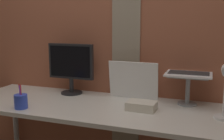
{
  "coord_description": "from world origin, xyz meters",
  "views": [
    {
      "loc": [
        0.76,
        -1.87,
        1.36
      ],
      "look_at": [
        0.07,
        0.04,
        0.99
      ],
      "focal_mm": 44.47,
      "sensor_mm": 36.0,
      "label": 1
    }
  ],
  "objects_px": {
    "laptop": "(189,67)",
    "whiteboard_panel": "(133,80)",
    "monitor": "(71,64)",
    "pen_cup": "(21,101)"
  },
  "relations": [
    {
      "from": "laptop",
      "to": "whiteboard_panel",
      "type": "xyz_separation_m",
      "value": [
        -0.42,
        -0.05,
        -0.12
      ]
    },
    {
      "from": "whiteboard_panel",
      "to": "laptop",
      "type": "bearing_deg",
      "value": 6.2
    },
    {
      "from": "monitor",
      "to": "pen_cup",
      "type": "height_order",
      "value": "monitor"
    },
    {
      "from": "pen_cup",
      "to": "monitor",
      "type": "bearing_deg",
      "value": 73.45
    },
    {
      "from": "monitor",
      "to": "whiteboard_panel",
      "type": "height_order",
      "value": "monitor"
    },
    {
      "from": "monitor",
      "to": "pen_cup",
      "type": "relative_size",
      "value": 2.43
    },
    {
      "from": "laptop",
      "to": "whiteboard_panel",
      "type": "relative_size",
      "value": 0.84
    },
    {
      "from": "monitor",
      "to": "pen_cup",
      "type": "distance_m",
      "value": 0.54
    },
    {
      "from": "laptop",
      "to": "pen_cup",
      "type": "relative_size",
      "value": 1.88
    },
    {
      "from": "monitor",
      "to": "whiteboard_panel",
      "type": "bearing_deg",
      "value": 2.5
    }
  ]
}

